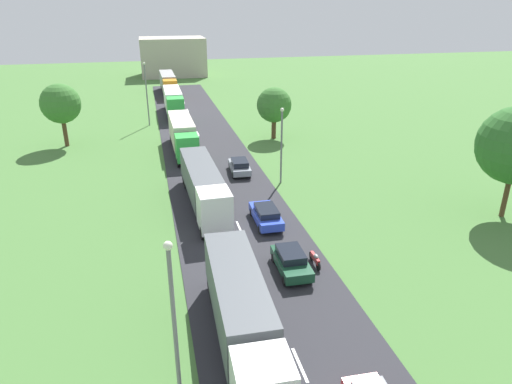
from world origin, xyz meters
The scene contains 17 objects.
road centered at (0.00, 24.50, 0.03)m, with size 10.00×140.00×0.06m, color #2B2B30.
lane_marking_centre centered at (0.00, 18.90, 0.07)m, with size 0.16×117.53×0.01m.
truck_lead centered at (-2.50, 13.34, 2.15)m, with size 2.80×12.22×3.62m.
truck_second centered at (-2.16, 31.40, 2.07)m, with size 2.87×13.44×3.52m.
truck_third centered at (-2.57, 47.83, 2.18)m, with size 2.63×11.84×3.74m.
truck_fourth centered at (-2.33, 67.48, 2.18)m, with size 2.51×12.14×3.69m.
truck_fifth centered at (-2.16, 85.48, 2.17)m, with size 2.66×13.47×3.67m.
car_second centered at (2.12, 19.59, 0.84)m, with size 1.96×4.17×1.48m.
car_third centered at (2.25, 26.81, 0.84)m, with size 1.92×4.61×1.48m.
car_fourth centered at (2.48, 38.82, 0.84)m, with size 2.04×4.34×1.50m.
motorcycle_courier centered at (3.92, 19.92, 0.54)m, with size 0.28×1.94×0.91m.
lamppost_lead centered at (-5.94, 9.55, 4.82)m, with size 0.36×0.36×8.68m.
lamppost_second centered at (5.94, 35.38, 4.22)m, with size 0.36×0.36×7.50m.
lamppost_third centered at (-6.29, 61.62, 4.93)m, with size 0.36×0.36×8.90m.
tree_birch centered at (-16.48, 53.52, 5.26)m, with size 4.75×4.75×7.66m.
tree_maple centered at (9.47, 50.99, 4.36)m, with size 4.46×4.46×6.62m.
distant_building centered at (0.45, 109.12, 4.35)m, with size 14.94×10.51×8.71m, color #B2A899.
Camera 1 is at (-6.17, -5.50, 16.76)m, focal length 32.30 mm.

